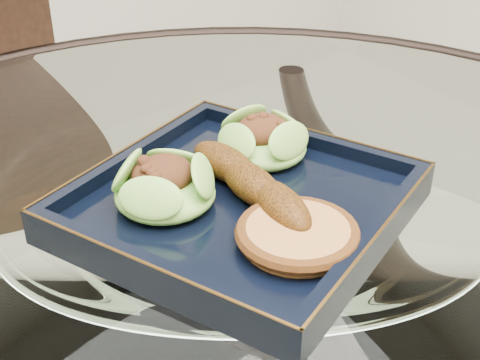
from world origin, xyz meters
TOP-DOWN VIEW (x-y plane):
  - dining_table at (-0.00, -0.00)m, footprint 1.13×1.13m
  - navy_plate at (0.01, 0.01)m, footprint 0.35×0.35m
  - lettuce_wrap_left at (-0.05, 0.04)m, footprint 0.12×0.12m
  - lettuce_wrap_right at (0.07, 0.06)m, footprint 0.11×0.11m
  - roasted_plantain at (0.01, 0.01)m, footprint 0.04×0.17m
  - crumb_patty at (0.00, -0.07)m, footprint 0.10×0.10m

SIDE VIEW (x-z plane):
  - dining_table at x=0.00m, z-range 0.21..0.98m
  - navy_plate at x=0.01m, z-range 0.76..0.78m
  - crumb_patty at x=0.00m, z-range 0.78..0.80m
  - roasted_plantain at x=0.01m, z-range 0.78..0.81m
  - lettuce_wrap_right at x=0.07m, z-range 0.78..0.81m
  - lettuce_wrap_left at x=-0.05m, z-range 0.78..0.81m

